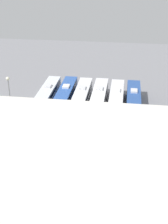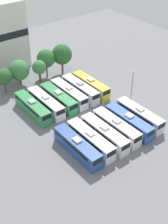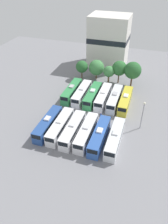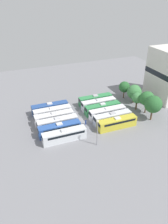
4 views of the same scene
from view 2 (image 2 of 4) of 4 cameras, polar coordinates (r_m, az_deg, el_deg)
name	(u,v)px [view 2 (image 2 of 4)]	position (r m, az deg, el deg)	size (l,w,h in m)	color
ground_plane	(85,118)	(66.05, 0.21, -1.13)	(108.85, 108.85, 0.00)	gray
bus_0	(77,146)	(56.55, -1.27, -6.30)	(2.47, 11.61, 3.37)	#284C93
bus_1	(90,139)	(58.00, 1.16, -5.04)	(2.47, 11.61, 3.37)	silver
bus_2	(104,134)	(59.44, 3.72, -3.96)	(2.47, 11.61, 3.37)	white
bus_3	(116,127)	(61.26, 5.89, -2.72)	(2.47, 11.61, 3.37)	silver
bus_4	(129,122)	(62.89, 8.16, -1.78)	(2.47, 11.61, 3.37)	#2D56A8
bus_5	(139,115)	(65.13, 10.07, -0.54)	(2.47, 11.61, 3.37)	silver
bus_6	(32,107)	(67.35, -9.41, 0.86)	(2.47, 11.61, 3.37)	#338C4C
bus_7	(46,103)	(68.41, -7.01, 1.69)	(2.47, 11.61, 3.37)	white
bus_8	(58,98)	(69.73, -4.71, 2.56)	(2.47, 11.61, 3.37)	#338C4C
bus_9	(69,93)	(71.29, -2.78, 3.44)	(2.47, 11.61, 3.37)	white
bus_10	(80,89)	(72.90, -0.69, 4.26)	(2.47, 11.61, 3.37)	silver
bus_11	(90,85)	(74.43, 1.18, 4.96)	(2.47, 11.61, 3.37)	gold
worker_person	(95,110)	(67.25, 2.04, 0.42)	(0.36, 0.36, 1.71)	navy
light_pole	(133,80)	(70.34, 8.87, 5.77)	(0.60, 0.60, 7.39)	gray
tree_0	(3,77)	(74.87, -14.52, 6.21)	(3.95, 3.95, 6.21)	brown
tree_1	(19,70)	(77.50, -11.78, 7.50)	(5.01, 5.01, 6.57)	brown
tree_2	(39,67)	(77.81, -8.19, 8.09)	(3.50, 3.50, 5.94)	brown
tree_3	(46,59)	(79.90, -6.97, 9.66)	(4.64, 4.64, 7.37)	brown
tree_4	(62,55)	(81.10, -4.07, 10.44)	(5.21, 5.21, 7.93)	brown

